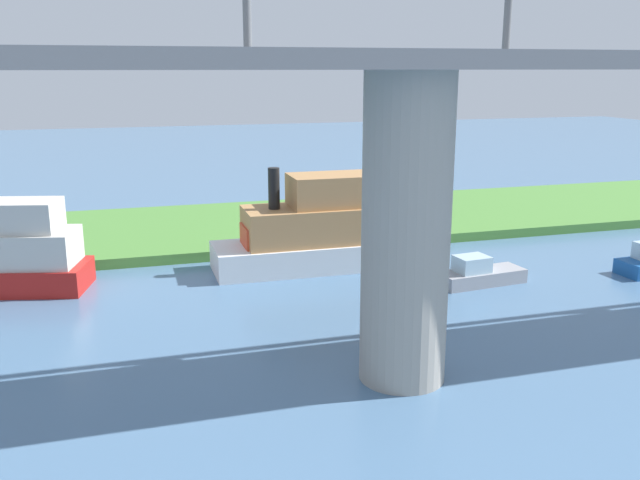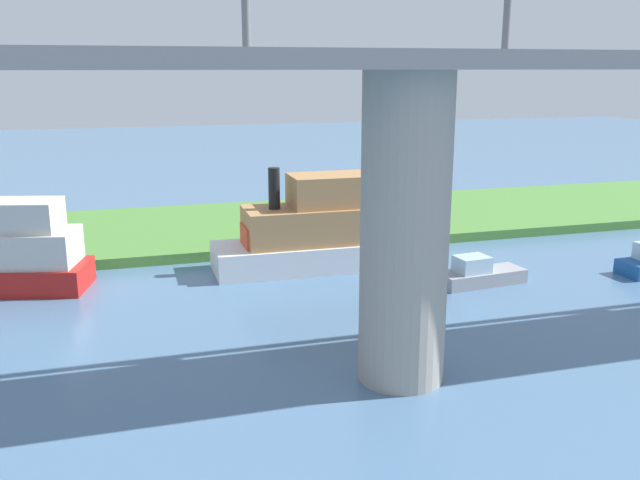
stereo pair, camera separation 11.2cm
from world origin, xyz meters
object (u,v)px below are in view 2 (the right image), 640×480
at_px(mooring_post, 254,236).
at_px(houseboat_blue, 321,230).
at_px(person_on_bank, 407,213).
at_px(motorboat_red, 479,274).
at_px(bridge_pylon, 405,232).

distance_m(mooring_post, houseboat_blue, 4.03).
distance_m(person_on_bank, motorboat_red, 9.34).
bearing_deg(person_on_bank, bridge_pylon, 66.07).
xyz_separation_m(houseboat_blue, motorboat_red, (-5.74, 4.46, -1.30)).
distance_m(bridge_pylon, houseboat_blue, 12.35).
distance_m(bridge_pylon, mooring_post, 15.48).
bearing_deg(bridge_pylon, motorboat_red, -132.06).
bearing_deg(motorboat_red, mooring_post, -41.97).
bearing_deg(bridge_pylon, houseboat_blue, -95.05).
distance_m(person_on_bank, houseboat_blue, 8.04).
height_order(mooring_post, houseboat_blue, houseboat_blue).
relative_size(bridge_pylon, motorboat_red, 2.27).
xyz_separation_m(bridge_pylon, person_on_bank, (-7.47, -16.82, -3.30)).
bearing_deg(mooring_post, houseboat_blue, 130.44).
xyz_separation_m(mooring_post, houseboat_blue, (-2.56, 3.00, 0.80)).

